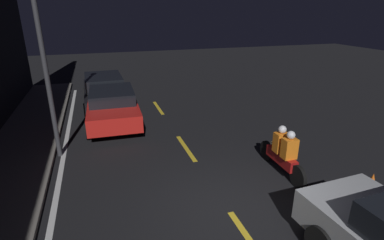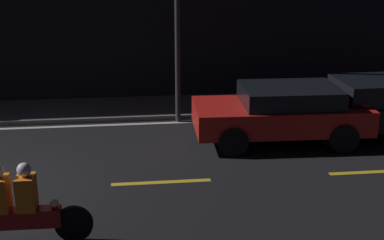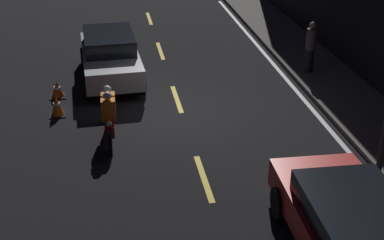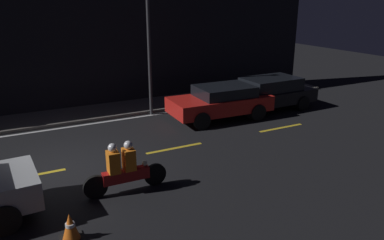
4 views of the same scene
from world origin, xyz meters
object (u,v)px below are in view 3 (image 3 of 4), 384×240
traffic_cone_near (57,89)px  pedestrian (311,47)px  motorcycle (109,115)px  hatchback_silver (110,55)px  taxi_red (349,223)px  traffic_cone_mid (57,106)px

traffic_cone_near → pedestrian: (-0.49, 8.26, 0.74)m
motorcycle → traffic_cone_near: 3.31m
traffic_cone_near → pedestrian: size_ratio=0.30×
traffic_cone_near → hatchback_silver: bearing=127.4°
hatchback_silver → motorcycle: 4.20m
hatchback_silver → taxi_red: hatchback_silver is taller
taxi_red → motorcycle: 6.83m
taxi_red → pedestrian: size_ratio=2.44×
hatchback_silver → pedestrian: size_ratio=2.55×
taxi_red → motorcycle: (-5.41, -4.16, -0.10)m
motorcycle → hatchback_silver: bearing=178.9°
hatchback_silver → traffic_cone_mid: (2.61, -1.61, -0.50)m
hatchback_silver → pedestrian: 6.63m
motorcycle → traffic_cone_near: bearing=-151.5°
traffic_cone_mid → pedestrian: (-1.82, 8.19, 0.69)m
motorcycle → traffic_cone_mid: motorcycle is taller
taxi_red → traffic_cone_near: 10.09m
pedestrian → hatchback_silver: bearing=-96.8°
hatchback_silver → taxi_red: size_ratio=1.04×
hatchback_silver → traffic_cone_mid: bearing=-34.5°
taxi_red → traffic_cone_near: bearing=36.0°
motorcycle → traffic_cone_mid: (-1.58, -1.45, -0.34)m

